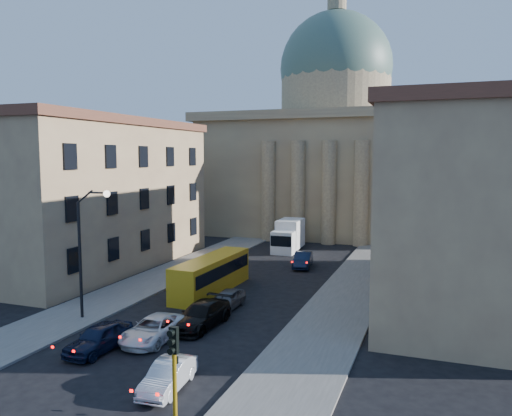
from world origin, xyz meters
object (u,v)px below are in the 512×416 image
(traffic_light, at_px, (174,368))
(street_lamp, at_px, (86,243))
(box_truck, at_px, (288,236))
(city_bus, at_px, (212,273))
(car_left_near, at_px, (99,338))
(car_right_near, at_px, (168,376))

(traffic_light, height_order, street_lamp, street_lamp)
(street_lamp, bearing_deg, box_truck, 79.20)
(traffic_light, relative_size, box_truck, 0.65)
(traffic_light, distance_m, city_bus, 20.75)
(car_left_near, relative_size, box_truck, 0.69)
(street_lamp, relative_size, city_bus, 0.87)
(traffic_light, xyz_separation_m, box_truck, (-6.77, 38.81, -0.90))
(box_truck, bearing_deg, car_left_near, -94.36)
(car_left_near, bearing_deg, box_truck, 90.95)
(traffic_light, height_order, car_left_near, traffic_light)
(traffic_light, relative_size, car_left_near, 0.95)
(traffic_light, height_order, car_right_near, traffic_light)
(traffic_light, distance_m, car_left_near, 10.14)
(car_left_near, bearing_deg, car_right_near, -21.24)
(car_right_near, height_order, city_bus, city_bus)
(car_right_near, bearing_deg, traffic_light, -60.29)
(city_bus, bearing_deg, car_left_near, -90.96)
(street_lamp, bearing_deg, city_bus, 62.94)
(street_lamp, xyz_separation_m, box_truck, (5.49, 28.82, -3.60))
(traffic_light, xyz_separation_m, city_bus, (-7.51, 19.32, -1.06))
(car_left_near, distance_m, car_right_near, 6.67)
(car_left_near, height_order, car_right_near, car_left_near)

